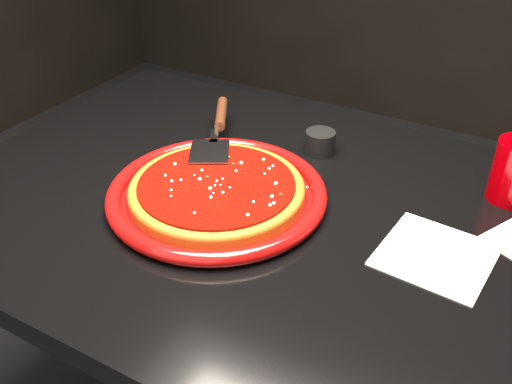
# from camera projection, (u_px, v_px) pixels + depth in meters

# --- Properties ---
(table) EXTENTS (1.20, 0.80, 0.75)m
(table) POSITION_uv_depth(u_px,v_px,m) (274.00, 357.00, 1.17)
(table) COLOR black
(table) RESTS_ON floor
(plate) EXTENTS (0.47, 0.47, 0.03)m
(plate) POSITION_uv_depth(u_px,v_px,m) (217.00, 194.00, 0.98)
(plate) COLOR #7D0706
(plate) RESTS_ON table
(pizza_crust) EXTENTS (0.37, 0.37, 0.02)m
(pizza_crust) POSITION_uv_depth(u_px,v_px,m) (217.00, 192.00, 0.98)
(pizza_crust) COLOR #6F350D
(pizza_crust) RESTS_ON plate
(pizza_crust_rim) EXTENTS (0.37, 0.37, 0.02)m
(pizza_crust_rim) POSITION_uv_depth(u_px,v_px,m) (217.00, 188.00, 0.97)
(pizza_crust_rim) COLOR #6F350D
(pizza_crust_rim) RESTS_ON plate
(pizza_sauce) EXTENTS (0.33, 0.33, 0.01)m
(pizza_sauce) POSITION_uv_depth(u_px,v_px,m) (217.00, 185.00, 0.97)
(pizza_sauce) COLOR #6C0802
(pizza_sauce) RESTS_ON plate
(parmesan_dusting) EXTENTS (0.26, 0.26, 0.01)m
(parmesan_dusting) POSITION_uv_depth(u_px,v_px,m) (216.00, 182.00, 0.96)
(parmesan_dusting) COLOR #F4E7BE
(parmesan_dusting) RESTS_ON plate
(basil_flecks) EXTENTS (0.24, 0.24, 0.00)m
(basil_flecks) POSITION_uv_depth(u_px,v_px,m) (216.00, 182.00, 0.96)
(basil_flecks) COLOR black
(basil_flecks) RESTS_ON plate
(pizza_server) EXTENTS (0.22, 0.31, 0.02)m
(pizza_server) POSITION_uv_depth(u_px,v_px,m) (217.00, 129.00, 1.11)
(pizza_server) COLOR #AFB2B6
(pizza_server) RESTS_ON plate
(napkin_a) EXTENTS (0.17, 0.17, 0.00)m
(napkin_a) POSITION_uv_depth(u_px,v_px,m) (436.00, 255.00, 0.86)
(napkin_a) COLOR white
(napkin_a) RESTS_ON table
(ramekin) EXTENTS (0.07, 0.07, 0.04)m
(ramekin) POSITION_uv_depth(u_px,v_px,m) (320.00, 142.00, 1.12)
(ramekin) COLOR black
(ramekin) RESTS_ON table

